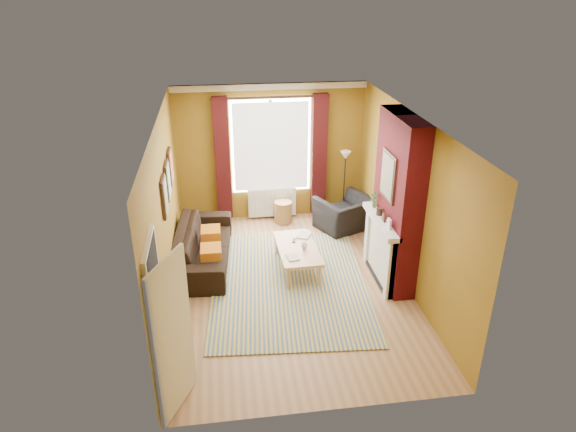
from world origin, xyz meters
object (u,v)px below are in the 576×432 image
object	(u,v)px
floor_lamp	(345,166)
coffee_table	(297,249)
armchair	(345,213)
sofa	(203,245)
wicker_stool	(283,212)

from	to	relation	value
floor_lamp	coffee_table	bearing A→B (deg)	-123.63
armchair	coffee_table	size ratio (longest dim) A/B	0.76
sofa	armchair	size ratio (longest dim) A/B	2.25
armchair	floor_lamp	xyz separation A→B (m)	(0.08, 0.47, 0.84)
sofa	coffee_table	distance (m)	1.69
sofa	armchair	bearing A→B (deg)	-66.41
wicker_stool	floor_lamp	xyz separation A→B (m)	(1.27, 0.00, 0.94)
wicker_stool	floor_lamp	bearing A→B (deg)	0.00
armchair	wicker_stool	size ratio (longest dim) A/B	2.24
coffee_table	wicker_stool	world-z (taller)	wicker_stool
wicker_stool	floor_lamp	distance (m)	1.58
coffee_table	wicker_stool	xyz separation A→B (m)	(0.01, 1.92, -0.17)
sofa	wicker_stool	world-z (taller)	sofa
coffee_table	floor_lamp	size ratio (longest dim) A/B	0.91
sofa	armchair	world-z (taller)	sofa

